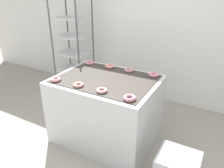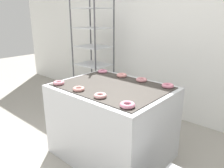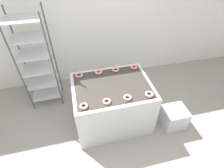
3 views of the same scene
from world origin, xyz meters
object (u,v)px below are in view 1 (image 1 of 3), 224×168
donut_near_midright (102,90)px  donut_far_right (154,75)px  donut_near_left (56,79)px  baking_rack_cart (73,45)px  fryer_machine (106,109)px  donut_near_right (129,98)px  donut_near_midleft (78,85)px  donut_far_left (90,63)px  donut_far_midleft (110,66)px  donut_far_midright (129,70)px

donut_near_midright → donut_far_right: bearing=64.2°
donut_near_left → donut_far_right: bearing=36.3°
baking_rack_cart → donut_far_right: 1.68m
fryer_machine → donut_near_midright: size_ratio=10.16×
fryer_machine → donut_near_right: bearing=-36.2°
donut_near_right → donut_near_left: bearing=-179.7°
donut_near_midleft → donut_far_right: size_ratio=0.95×
baking_rack_cart → donut_far_left: baking_rack_cart is taller
donut_far_left → donut_far_midleft: size_ratio=1.00×
donut_near_right → donut_far_midright: bearing=115.0°
fryer_machine → donut_far_right: donut_far_right is taller
donut_near_midright → donut_far_left: bearing=132.1°
donut_near_left → donut_far_midright: 0.93m
donut_far_midleft → donut_far_midright: (0.29, -0.00, -0.00)m
fryer_machine → donut_far_left: donut_far_left is taller
donut_far_left → donut_far_midleft: bearing=0.8°
donut_near_midright → donut_far_midleft: size_ratio=0.95×
donut_far_left → donut_far_right: donut_far_right is taller
fryer_machine → donut_near_left: bearing=-143.8°
donut_far_right → donut_near_left: bearing=-143.7°
donut_near_right → baking_rack_cart: bearing=144.0°
donut_near_left → donut_far_midright: bearing=48.3°
fryer_machine → donut_near_midleft: size_ratio=10.22×
baking_rack_cart → donut_far_right: baking_rack_cart is taller
baking_rack_cart → donut_near_midleft: 1.52m
donut_far_midleft → donut_near_midleft: bearing=-90.7°
baking_rack_cart → donut_far_midleft: baking_rack_cart is taller
baking_rack_cart → donut_near_left: bearing=-60.4°
donut_far_midright → donut_far_right: (0.33, -0.00, 0.00)m
baking_rack_cart → donut_far_midleft: (0.99, -0.48, -0.06)m
donut_near_right → donut_far_left: (-0.93, 0.68, -0.00)m
baking_rack_cart → donut_far_right: bearing=-16.5°
donut_near_midright → donut_far_midright: 0.68m
donut_far_midleft → donut_far_right: bearing=-0.1°
baking_rack_cart → donut_far_left: size_ratio=14.32×
donut_near_right → donut_far_left: size_ratio=1.02×
baking_rack_cart → donut_near_right: (1.60, -1.16, -0.06)m
baking_rack_cart → donut_near_right: bearing=-36.0°
donut_far_midleft → donut_far_midright: 0.29m
fryer_machine → donut_far_right: size_ratio=9.76×
donut_far_right → baking_rack_cart: bearing=163.5°
donut_near_midleft → donut_far_right: 0.93m
donut_near_right → donut_far_midleft: (-0.61, 0.69, 0.00)m
fryer_machine → donut_near_midright: donut_near_midright is taller
donut_far_left → donut_far_midleft: (0.32, 0.00, 0.00)m
fryer_machine → donut_near_midright: bearing=-66.5°
donut_near_right → donut_far_midright: 0.76m
donut_near_midright → donut_far_midleft: donut_far_midleft is taller
donut_near_midright → donut_far_right: size_ratio=0.96×
baking_rack_cart → donut_far_midright: size_ratio=14.53×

